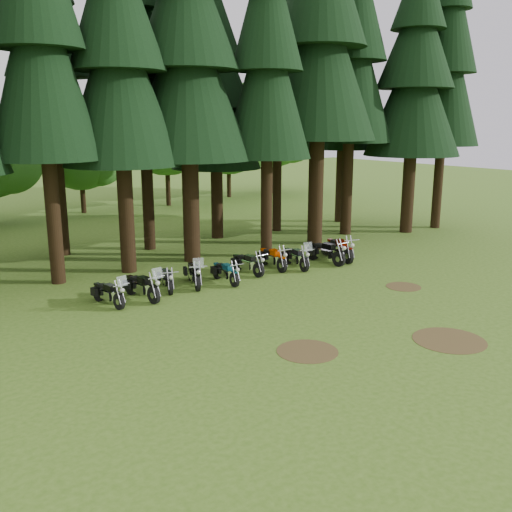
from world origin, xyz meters
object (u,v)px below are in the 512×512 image
object	(u,v)px
motorcycle_6	(273,259)
motorcycle_2	(167,280)
motorcycle_5	(247,264)
motorcycle_4	(225,273)
motorcycle_0	(108,294)
motorcycle_7	(296,258)
motorcycle_3	(194,275)
motorcycle_1	(142,287)
motorcycle_8	(325,253)
motorcycle_9	(339,249)

from	to	relation	value
motorcycle_6	motorcycle_2	bearing A→B (deg)	-171.86
motorcycle_5	motorcycle_6	xyz separation A→B (m)	(1.44, 0.04, 0.02)
motorcycle_4	motorcycle_5	world-z (taller)	motorcycle_5
motorcycle_0	motorcycle_6	xyz separation A→B (m)	(7.99, 0.48, 0.03)
motorcycle_7	motorcycle_0	bearing A→B (deg)	-168.55
motorcycle_4	motorcycle_5	xyz separation A→B (m)	(1.55, 0.58, 0.02)
motorcycle_3	motorcycle_5	size ratio (longest dim) A/B	1.03
motorcycle_2	motorcycle_7	xyz separation A→B (m)	(6.28, -0.52, 0.06)
motorcycle_3	motorcycle_4	bearing A→B (deg)	3.67
motorcycle_1	motorcycle_6	bearing A→B (deg)	-2.01
motorcycle_8	motorcycle_9	xyz separation A→B (m)	(0.99, 0.08, 0.02)
motorcycle_0	motorcycle_3	distance (m)	3.76
motorcycle_1	motorcycle_5	bearing A→B (deg)	-1.17
motorcycle_1	motorcycle_4	bearing A→B (deg)	-7.77
motorcycle_1	motorcycle_6	size ratio (longest dim) A/B	1.02
motorcycle_8	motorcycle_2	bearing A→B (deg)	172.40
motorcycle_2	motorcycle_9	xyz separation A→B (m)	(8.95, -0.60, 0.10)
motorcycle_3	motorcycle_5	distance (m)	2.80
motorcycle_2	motorcycle_0	bearing A→B (deg)	-151.21
motorcycle_1	motorcycle_5	xyz separation A→B (m)	(5.26, 0.51, -0.03)
motorcycle_3	motorcycle_4	size ratio (longest dim) A/B	1.08
motorcycle_5	motorcycle_0	bearing A→B (deg)	-179.45
motorcycle_3	motorcycle_6	distance (m)	4.24
motorcycle_0	motorcycle_1	bearing A→B (deg)	-11.35
motorcycle_0	motorcycle_5	distance (m)	6.56
motorcycle_2	motorcycle_5	size ratio (longest dim) A/B	0.89
motorcycle_0	motorcycle_2	xyz separation A→B (m)	(2.62, 0.44, -0.02)
motorcycle_7	motorcycle_4	bearing A→B (deg)	-167.08
motorcycle_8	motorcycle_7	bearing A→B (deg)	171.78
motorcycle_0	motorcycle_2	bearing A→B (deg)	1.50
motorcycle_8	motorcycle_0	bearing A→B (deg)	175.97
motorcycle_7	motorcycle_8	xyz separation A→B (m)	(1.68, -0.16, 0.03)
motorcycle_1	motorcycle_9	xyz separation A→B (m)	(10.28, -0.08, 0.04)
motorcycle_4	motorcycle_5	size ratio (longest dim) A/B	0.96
motorcycle_1	motorcycle_6	xyz separation A→B (m)	(6.70, 0.55, -0.01)
motorcycle_6	motorcycle_5	bearing A→B (deg)	-170.64
motorcycle_1	motorcycle_2	xyz separation A→B (m)	(1.34, 0.51, -0.07)
motorcycle_2	motorcycle_1	bearing A→B (deg)	-139.65
motorcycle_9	motorcycle_6	bearing A→B (deg)	-173.90
motorcycle_5	motorcycle_9	distance (m)	5.06
motorcycle_2	motorcycle_9	world-z (taller)	motorcycle_9
motorcycle_3	motorcycle_7	bearing A→B (deg)	17.79
motorcycle_2	motorcycle_4	bearing A→B (deg)	5.51
motorcycle_4	motorcycle_2	bearing A→B (deg)	170.27
motorcycle_0	motorcycle_8	size ratio (longest dim) A/B	0.86
motorcycle_3	motorcycle_6	world-z (taller)	motorcycle_3
motorcycle_2	motorcycle_6	bearing A→B (deg)	19.71
motorcycle_7	motorcycle_9	bearing A→B (deg)	10.13
motorcycle_1	motorcycle_3	world-z (taller)	motorcycle_1
motorcycle_1	motorcycle_3	size ratio (longest dim) A/B	1.04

